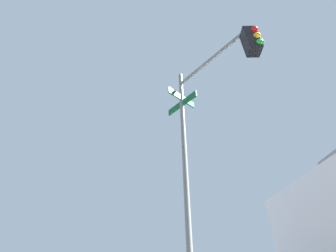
# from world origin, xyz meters

# --- Properties ---
(traffic_signal_near) EXTENTS (2.29, 2.07, 6.36)m
(traffic_signal_near) POSITION_xyz_m (-6.40, -6.41, 4.50)
(traffic_signal_near) COLOR slate
(traffic_signal_near) RESTS_ON ground_plane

